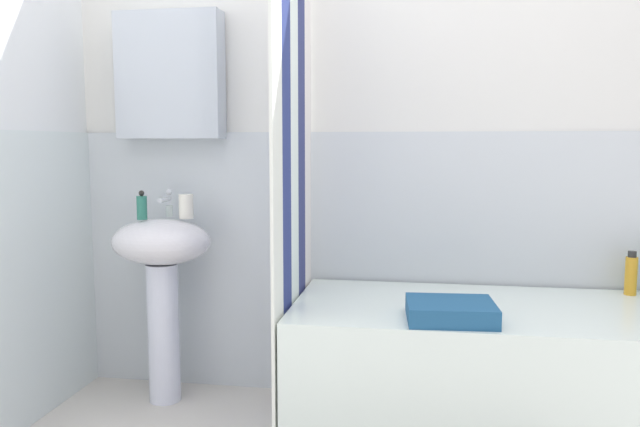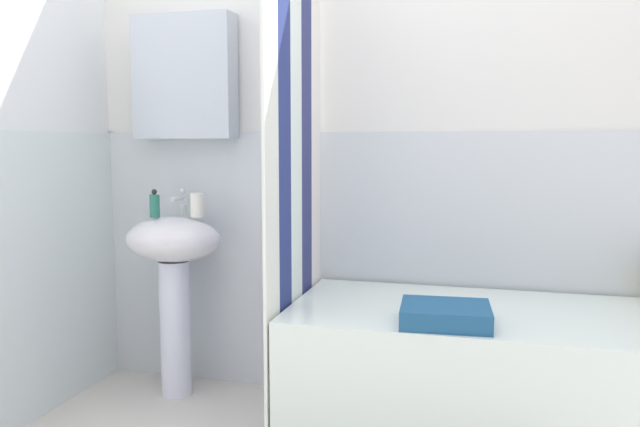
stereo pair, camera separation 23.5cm
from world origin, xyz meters
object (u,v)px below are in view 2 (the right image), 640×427
Objects in this scene: soap_dispenser at (155,205)px; bathtub at (498,382)px; towel_folded at (445,314)px; toothbrush_cup at (197,205)px; sink at (174,265)px.

bathtub is (1.48, -0.14, -0.61)m from soap_dispenser.
soap_dispenser reaches higher than towel_folded.
towel_folded is (1.30, -0.35, -0.31)m from soap_dispenser.
toothbrush_cup reaches higher than towel_folded.
soap_dispenser is at bearing -157.78° from sink.
soap_dispenser is at bearing 174.75° from bathtub.
bathtub is at bearing 49.41° from towel_folded.
toothbrush_cup is at bearing 20.91° from sink.
sink is at bearing 22.22° from soap_dispenser.
towel_folded is (1.23, -0.38, -0.03)m from sink.
sink is 1.29m from towel_folded.
toothbrush_cup reaches higher than sink.
soap_dispenser is at bearing -158.56° from toothbrush_cup.
toothbrush_cup is 0.36× the size of towel_folded.
bathtub is 5.14× the size of towel_folded.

